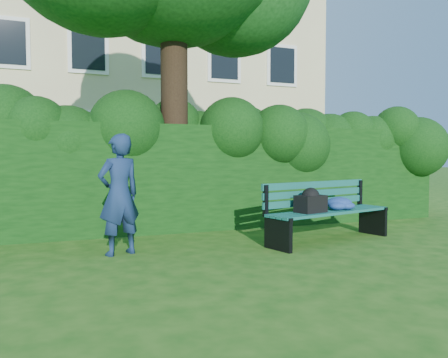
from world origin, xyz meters
name	(u,v)px	position (x,y,z in m)	size (l,w,h in m)	color
ground	(240,253)	(0.00, 0.00, 0.00)	(80.00, 80.00, 0.00)	#1C5012
apartment_building	(111,45)	(0.00, 13.99, 6.00)	(16.00, 8.08, 12.00)	tan
hedge	(192,177)	(0.00, 2.20, 0.90)	(10.00, 1.00, 1.80)	black
park_bench	(326,208)	(1.52, 0.29, 0.51)	(2.25, 1.09, 0.89)	#10544F
man_reading	(119,195)	(-1.49, 0.49, 0.78)	(0.57, 0.37, 1.57)	navy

